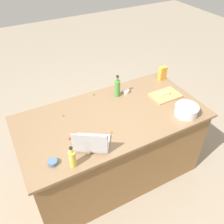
{
  "coord_description": "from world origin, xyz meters",
  "views": [
    {
      "loc": [
        0.9,
        1.67,
        2.48
      ],
      "look_at": [
        0.0,
        0.0,
        0.95
      ],
      "focal_mm": 38.63,
      "sensor_mm": 36.0,
      "label": 1
    }
  ],
  "objects": [
    {
      "name": "candy_4",
      "position": [
        0.5,
        0.11,
        0.91
      ],
      "size": [
        0.02,
        0.02,
        0.02
      ],
      "primitive_type": "sphere",
      "color": "red",
      "rests_on": "island_counter"
    },
    {
      "name": "candy_1",
      "position": [
        0.44,
        -0.24,
        0.91
      ],
      "size": [
        0.02,
        0.02,
        0.02
      ],
      "primitive_type": "sphere",
      "color": "#CC3399",
      "rests_on": "island_counter"
    },
    {
      "name": "cutting_board",
      "position": [
        -0.7,
        -0.02,
        0.91
      ],
      "size": [
        0.33,
        0.23,
        0.02
      ],
      "primitive_type": "cube",
      "color": "tan",
      "rests_on": "island_counter"
    },
    {
      "name": "ground_plane",
      "position": [
        0.0,
        0.0,
        0.0
      ],
      "size": [
        12.0,
        12.0,
        0.0
      ],
      "primitive_type": "plane",
      "color": "gray"
    },
    {
      "name": "candy_0",
      "position": [
        0.01,
        -0.43,
        0.91
      ],
      "size": [
        0.02,
        0.02,
        0.02
      ],
      "primitive_type": "sphere",
      "color": "green",
      "rests_on": "island_counter"
    },
    {
      "name": "butter_stick_left",
      "position": [
        -0.69,
        -0.02,
        0.94
      ],
      "size": [
        0.11,
        0.05,
        0.04
      ],
      "primitive_type": "cube",
      "rotation": [
        0.0,
        0.0,
        -0.12
      ],
      "color": "#F4E58C",
      "rests_on": "cutting_board"
    },
    {
      "name": "ramekin_medium",
      "position": [
        0.72,
        0.32,
        0.92
      ],
      "size": [
        0.08,
        0.08,
        0.04
      ],
      "primitive_type": "cylinder",
      "color": "slate",
      "rests_on": "island_counter"
    },
    {
      "name": "laptop",
      "position": [
        0.36,
        0.29,
        0.95
      ],
      "size": [
        0.38,
        0.36,
        0.22
      ],
      "color": "#B7B7BC",
      "rests_on": "island_counter"
    },
    {
      "name": "candy_3",
      "position": [
        0.13,
        0.22,
        0.91
      ],
      "size": [
        0.02,
        0.02,
        0.02
      ],
      "primitive_type": "sphere",
      "color": "orange",
      "rests_on": "island_counter"
    },
    {
      "name": "island_counter",
      "position": [
        0.0,
        0.0,
        0.45
      ],
      "size": [
        1.95,
        1.0,
        0.9
      ],
      "color": "olive",
      "rests_on": "ground"
    },
    {
      "name": "bottle_olive",
      "position": [
        -0.22,
        -0.29,
        1.0
      ],
      "size": [
        0.06,
        0.06,
        0.26
      ],
      "color": "#4C8C38",
      "rests_on": "island_counter"
    },
    {
      "name": "mixing_bowl_large",
      "position": [
        -0.68,
        0.34,
        0.96
      ],
      "size": [
        0.24,
        0.24,
        0.11
      ],
      "color": "white",
      "rests_on": "island_counter"
    },
    {
      "name": "candy_bag",
      "position": [
        -0.89,
        -0.34,
        0.99
      ],
      "size": [
        0.09,
        0.06,
        0.17
      ],
      "primitive_type": "cube",
      "color": "gold",
      "rests_on": "island_counter"
    },
    {
      "name": "ramekin_small",
      "position": [
        -0.34,
        -0.3,
        0.92
      ],
      "size": [
        0.08,
        0.08,
        0.04
      ],
      "primitive_type": "cylinder",
      "color": "beige",
      "rests_on": "island_counter"
    },
    {
      "name": "bottle_oil",
      "position": [
        0.58,
        0.41,
        0.99
      ],
      "size": [
        0.06,
        0.06,
        0.21
      ],
      "color": "#DBC64C",
      "rests_on": "island_counter"
    },
    {
      "name": "candy_5",
      "position": [
        -0.8,
        0.14,
        0.91
      ],
      "size": [
        0.02,
        0.02,
        0.02
      ],
      "primitive_type": "sphere",
      "color": "#CC3399",
      "rests_on": "island_counter"
    }
  ]
}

